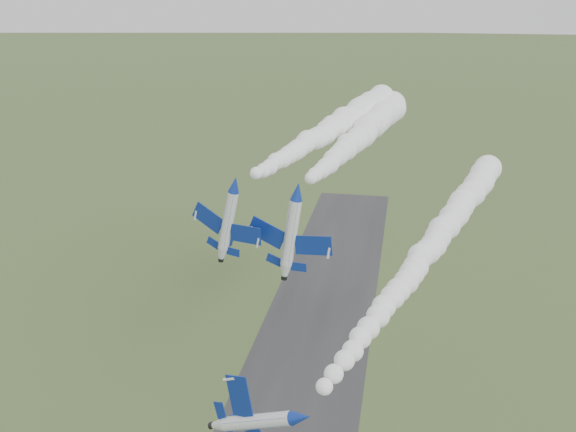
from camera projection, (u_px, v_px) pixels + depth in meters
name	position (u px, v px, depth m)	size (l,w,h in m)	color
runway	(288.00, 425.00, 109.44)	(24.00, 260.00, 0.04)	#2B2B2D
jet_lead	(301.00, 418.00, 60.92)	(6.31, 12.63, 9.68)	silver
smoke_trail_jet_lead	(430.00, 247.00, 91.89)	(4.99, 71.92, 4.99)	white
jet_pair_left	(234.00, 185.00, 85.27)	(10.88, 12.98, 3.85)	silver
smoke_trail_jet_pair_left	(330.00, 129.00, 111.13)	(5.38, 56.78, 5.38)	white
jet_pair_right	(297.00, 191.00, 84.38)	(12.12, 14.49, 3.80)	silver
smoke_trail_jet_pair_right	(360.00, 135.00, 111.28)	(5.71, 55.00, 5.71)	white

